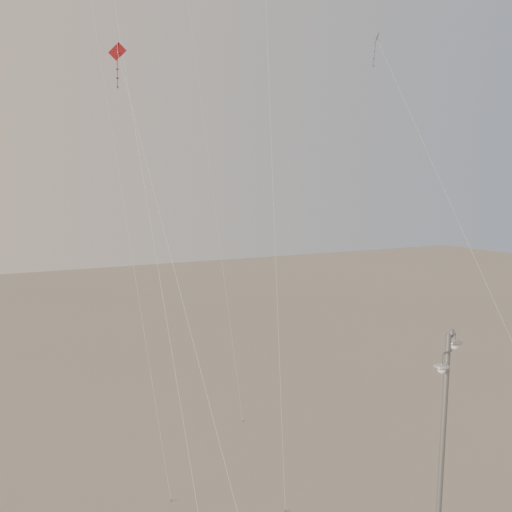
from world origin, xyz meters
TOP-DOWN VIEW (x-y plane):
  - street_lamp at (2.35, -0.95)m, footprint 1.50×0.99m
  - kite_1 at (-4.94, 8.48)m, footprint 1.61×14.42m
  - kite_3 at (-5.30, 4.61)m, footprint 0.66×11.57m
  - kite_4 at (12.57, 12.46)m, footprint 3.02×17.71m

SIDE VIEW (x-z plane):
  - street_lamp at x=2.35m, z-range 0.28..8.71m
  - kite_3 at x=-5.30m, z-range 3.94..21.84m
  - kite_4 at x=12.57m, z-range 5.16..26.64m
  - kite_1 at x=-4.94m, z-range 5.77..30.21m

